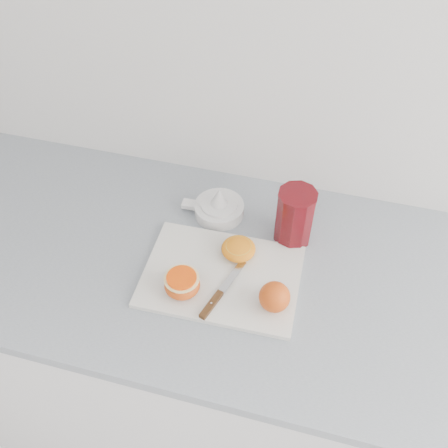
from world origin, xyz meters
name	(u,v)px	position (x,y,z in m)	size (l,w,h in m)	color
counter	(228,357)	(0.23, 1.70, 0.45)	(2.50, 0.64, 0.89)	white
cutting_board	(222,276)	(0.22, 1.66, 0.90)	(0.34, 0.24, 0.01)	silver
whole_orange	(275,297)	(0.35, 1.61, 0.93)	(0.07, 0.07, 0.07)	red
half_orange	(182,284)	(0.15, 1.60, 0.93)	(0.08, 0.08, 0.05)	red
squeezed_shell	(238,249)	(0.24, 1.73, 0.92)	(0.08, 0.08, 0.03)	orange
paring_knife	(215,299)	(0.23, 1.59, 0.91)	(0.06, 0.17, 0.01)	#472810
citrus_juicer	(219,207)	(0.16, 1.85, 0.91)	(0.16, 0.12, 0.08)	white
red_tumbler	(295,219)	(0.35, 1.81, 0.96)	(0.09, 0.09, 0.15)	#5D0A10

